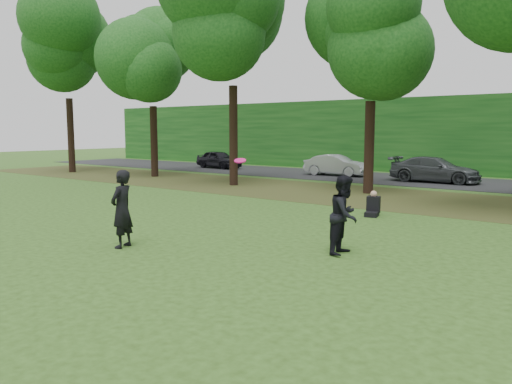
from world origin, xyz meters
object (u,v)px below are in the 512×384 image
Objects in this scene: player_left at (122,209)px; frisbee at (240,161)px; player_right at (345,215)px; seated_person at (373,206)px.

frisbee is (2.66, 1.27, 1.21)m from player_left.
player_left is at bearing 115.14° from player_right.
player_right is 2.19× the size of seated_person.
player_right is 4.86× the size of frisbee.
player_left reaches higher than player_right.
frisbee reaches higher than player_left.
player_left is 2.28× the size of seated_person.
player_left is at bearing -154.44° from frisbee.
player_right is at bearing -86.61° from seated_person.
player_right is (4.58, 2.70, -0.04)m from player_left.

